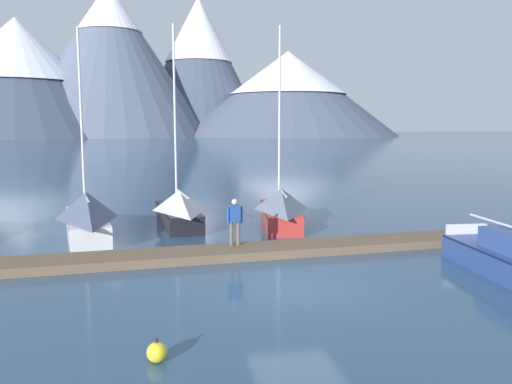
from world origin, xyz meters
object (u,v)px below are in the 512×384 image
at_px(sailboat_second_berth, 86,215).
at_px(mooring_buoy_inner_mooring, 157,352).
at_px(person_on_dock, 235,219).
at_px(sailboat_mid_dock_port, 178,207).
at_px(sailboat_mid_dock_starboard, 280,207).

relative_size(sailboat_second_berth, mooring_buoy_inner_mooring, 17.79).
distance_m(person_on_dock, mooring_buoy_inner_mooring, 8.79).
xyz_separation_m(sailboat_mid_dock_port, mooring_buoy_inner_mooring, (-1.00, -14.19, -0.60)).
relative_size(sailboat_mid_dock_port, person_on_dock, 5.42).
distance_m(sailboat_mid_dock_starboard, mooring_buoy_inner_mooring, 14.33).
bearing_deg(sailboat_second_berth, sailboat_mid_dock_starboard, 6.24).
distance_m(sailboat_second_berth, person_on_dock, 6.88).
distance_m(sailboat_second_berth, sailboat_mid_dock_port, 4.30).
height_order(sailboat_second_berth, person_on_dock, sailboat_second_berth).
xyz_separation_m(sailboat_second_berth, person_on_dock, (5.61, -3.96, 0.33)).
height_order(sailboat_mid_dock_port, sailboat_mid_dock_starboard, sailboat_mid_dock_port).
bearing_deg(sailboat_mid_dock_starboard, sailboat_mid_dock_port, 167.39).
distance_m(sailboat_mid_dock_port, person_on_dock, 6.21).
distance_m(sailboat_mid_dock_starboard, person_on_dock, 5.67).
bearing_deg(sailboat_mid_dock_starboard, mooring_buoy_inner_mooring, -113.22).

